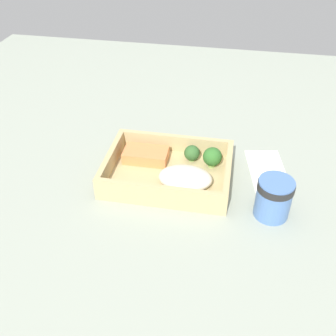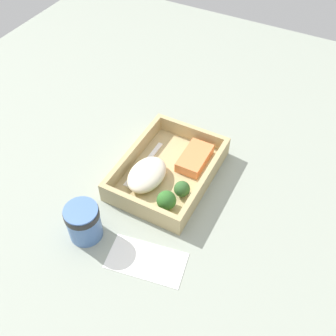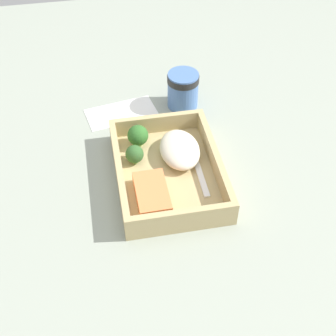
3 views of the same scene
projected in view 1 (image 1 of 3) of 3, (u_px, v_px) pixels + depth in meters
The scene contains 10 objects.
ground_plane at pixel (168, 181), 87.79cm from camera, with size 160.00×160.00×2.00cm, color gray.
takeout_tray at pixel (168, 175), 86.81cm from camera, with size 27.03×19.73×1.20cm, color tan.
tray_rim at pixel (168, 166), 85.23cm from camera, with size 27.03×19.73×3.96cm.
salmon_fillet at pixel (146, 155), 89.66cm from camera, with size 10.01×5.75×2.60cm, color #F08148.
mashed_potatoes at pixel (185, 178), 82.23cm from camera, with size 11.35×7.84×3.73cm, color beige.
broccoli_floret_1 at pixel (212, 157), 87.05cm from camera, with size 4.24×4.24×4.71cm.
broccoli_floret_2 at pixel (192, 153), 89.11cm from camera, with size 3.59×3.59×3.82cm.
fork at pixel (170, 191), 81.44cm from camera, with size 15.80×2.20×0.44cm.
paper_cup at pixel (274, 196), 75.29cm from camera, with size 7.05×7.05×8.33cm.
receipt_slip at pixel (267, 170), 89.10cm from camera, with size 7.98×15.47×0.24cm, color white.
Camera 1 is at (12.41, -66.49, 55.04)cm, focal length 42.00 mm.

